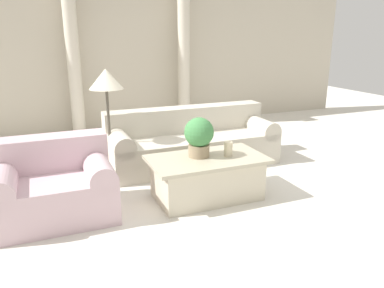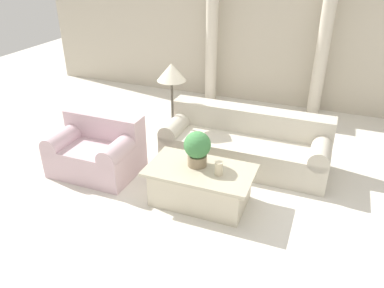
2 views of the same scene
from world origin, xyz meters
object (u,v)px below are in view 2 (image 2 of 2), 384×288
object	(u,v)px
loveseat	(97,149)
potted_plant	(197,148)
sofa_long	(245,144)
coffee_table	(200,185)
floor_lamp	(172,76)

from	to	relation	value
loveseat	potted_plant	distance (m)	1.63
loveseat	sofa_long	bearing A→B (deg)	26.45
sofa_long	potted_plant	distance (m)	1.21
sofa_long	loveseat	bearing A→B (deg)	-153.55
sofa_long	coffee_table	size ratio (longest dim) A/B	1.82
sofa_long	floor_lamp	xyz separation A→B (m)	(-1.16, -0.01, 0.89)
sofa_long	floor_lamp	distance (m)	1.47
loveseat	potted_plant	xyz separation A→B (m)	(1.57, -0.12, 0.39)
potted_plant	floor_lamp	size ratio (longest dim) A/B	0.32
coffee_table	floor_lamp	size ratio (longest dim) A/B	0.93
sofa_long	loveseat	distance (m)	2.15
coffee_table	floor_lamp	distance (m)	1.74
potted_plant	floor_lamp	distance (m)	1.43
loveseat	potted_plant	size ratio (longest dim) A/B	2.62
potted_plant	floor_lamp	world-z (taller)	floor_lamp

